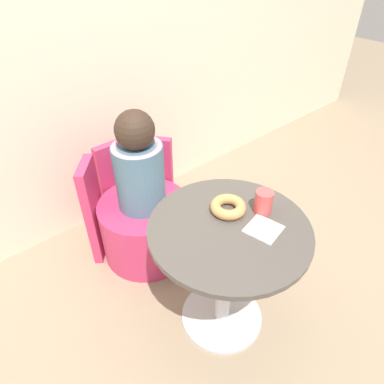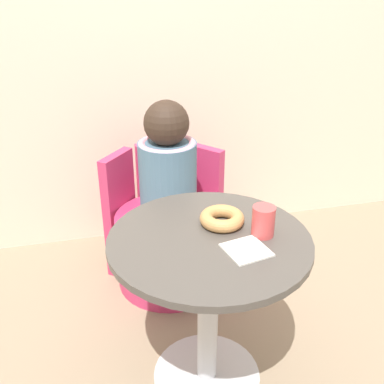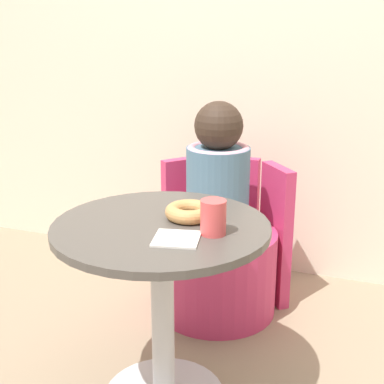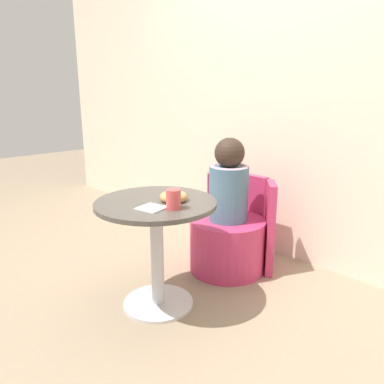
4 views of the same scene
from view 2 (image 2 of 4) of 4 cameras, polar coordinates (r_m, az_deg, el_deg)
name	(u,v)px [view 2 (image 2 of 4)]	position (r m, az deg, el deg)	size (l,w,h in m)	color
ground_plane	(223,364)	(1.95, 3.90, -20.95)	(12.00, 12.00, 0.00)	gray
back_wall	(163,20)	(2.43, -3.67, 20.93)	(6.00, 0.06, 2.40)	beige
round_table	(209,281)	(1.58, 2.11, -11.22)	(0.68, 0.68, 0.64)	silver
tub_chair	(170,249)	(2.25, -2.85, -7.19)	(0.52, 0.52, 0.37)	#C63360
booth_backrest	(161,205)	(2.37, -3.94, -1.65)	(0.62, 0.23, 0.64)	#C63360
child_figure	(168,166)	(2.04, -3.12, 3.27)	(0.27, 0.27, 0.56)	slate
donut	(222,218)	(1.55, 3.83, -3.36)	(0.15, 0.15, 0.05)	tan
cup	(263,221)	(1.49, 9.04, -3.67)	(0.08, 0.08, 0.10)	#DB4C4C
paper_napkin	(246,250)	(1.43, 6.93, -7.32)	(0.15, 0.15, 0.01)	silver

